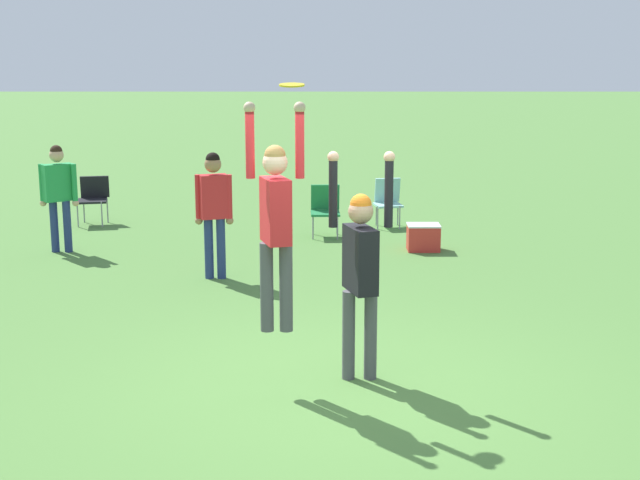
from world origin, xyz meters
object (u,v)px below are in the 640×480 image
Objects in this scene: person_defending at (361,261)px; camping_chair_1 at (389,199)px; frisbee at (293,85)px; person_spectator_far at (215,204)px; camping_chair_2 at (94,196)px; person_jumping at (277,213)px; camping_chair_0 at (326,207)px; person_spectator_near at (60,189)px; cooler_box at (424,237)px.

person_defending is 2.55× the size of camping_chair_1.
frisbee reaches higher than person_defending.
frisbee is 4.32m from person_spectator_far.
person_defending is 9.48× the size of frisbee.
frisbee is 0.27× the size of camping_chair_2.
person_jumping reaches higher than person_defending.
person_spectator_far is at bearing 107.18° from frisbee.
person_spectator_far reaches higher than camping_chair_0.
frisbee reaches higher than person_spectator_near.
person_defending reaches higher than cooler_box.
cooler_box is at bearing -36.48° from person_jumping.
frisbee is (-0.62, -0.01, 1.59)m from person_defending.
person_defending is at bearing 90.63° from camping_chair_0.
camping_chair_1 is (0.82, 7.43, -0.65)m from person_defending.
camping_chair_0 is (-0.28, 6.63, -0.65)m from person_defending.
person_spectator_far reaches higher than camping_chair_1.
cooler_box is at bearing 150.05° from person_defending.
frisbee reaches higher than person_jumping.
person_spectator_far is 3.43× the size of cooler_box.
camping_chair_1 and camping_chair_2 have the same top height.
frisbee is 6.80m from person_spectator_near.
person_spectator_near reaches higher than camping_chair_0.
person_jumping is at bearing 67.62° from camping_chair_1.
camping_chair_2 is (-4.40, 7.66, -0.64)m from person_defending.
camping_chair_0 is at bearing 42.21° from person_spectator_far.
camping_chair_0 is at bearing 165.08° from person_defending.
camping_chair_0 is 1.00× the size of camping_chair_2.
cooler_box is (1.85, 5.52, -2.53)m from frisbee.
frisbee is at bearing 68.33° from camping_chair_1.
camping_chair_0 is 0.52× the size of person_spectator_near.
person_spectator_near reaches higher than camping_chair_2.
person_jumping is 1.25× the size of person_spectator_near.
cooler_box is (3.02, 1.73, -0.82)m from person_spectator_far.
person_jumping is at bearing 84.19° from camping_chair_0.
person_jumping reaches higher than camping_chair_2.
frisbee is 6.35m from cooler_box.
camping_chair_2 is at bearing 116.24° from frisbee.
camping_chair_1 is 1.99m from cooler_box.
cooler_box is (5.63, -2.15, -0.30)m from camping_chair_2.
person_jumping is 2.42× the size of camping_chair_0.
person_spectator_near is at bearing 10.71° from camping_chair_1.
cooler_box is (1.51, -1.11, -0.29)m from camping_chair_0.
person_jumping is at bearing -109.10° from cooler_box.
person_spectator_far is at bearing 112.58° from camping_chair_2.
cooler_box is at bearing 9.92° from person_spectator_far.
frisbee reaches higher than camping_chair_1.
frisbee reaches higher than cooler_box.
person_spectator_near is 3.29× the size of cooler_box.
person_jumping is 8.77m from camping_chair_2.
person_spectator_far is at bearing -150.21° from cooler_box.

